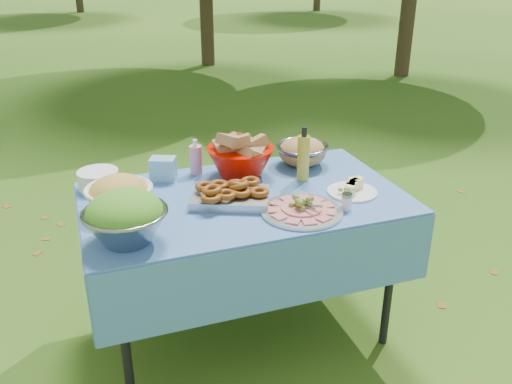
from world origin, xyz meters
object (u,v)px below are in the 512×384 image
(salad_bowl, at_px, (125,217))
(plate_stack, at_px, (98,179))
(oil_bottle, at_px, (303,154))
(picnic_table, at_px, (245,267))
(charcuterie_platter, at_px, (302,204))
(pasta_bowl_steel, at_px, (302,151))
(bread_bowl, at_px, (240,154))

(salad_bowl, xyz_separation_m, plate_stack, (-0.06, 0.57, -0.06))
(plate_stack, relative_size, oil_bottle, 0.71)
(picnic_table, xyz_separation_m, charcuterie_platter, (0.18, -0.24, 0.42))
(charcuterie_platter, bearing_deg, plate_stack, 144.83)
(pasta_bowl_steel, bearing_deg, charcuterie_platter, -113.88)
(charcuterie_platter, bearing_deg, oil_bottle, 65.43)
(plate_stack, bearing_deg, picnic_table, -27.61)
(charcuterie_platter, distance_m, oil_bottle, 0.38)
(picnic_table, distance_m, oil_bottle, 0.62)
(salad_bowl, distance_m, bread_bowl, 0.80)
(picnic_table, height_order, plate_stack, plate_stack)
(picnic_table, distance_m, bread_bowl, 0.56)
(pasta_bowl_steel, bearing_deg, picnic_table, -145.61)
(picnic_table, height_order, pasta_bowl_steel, pasta_bowl_steel)
(pasta_bowl_steel, distance_m, oil_bottle, 0.21)
(bread_bowl, bearing_deg, charcuterie_platter, -76.70)
(picnic_table, distance_m, pasta_bowl_steel, 0.68)
(bread_bowl, distance_m, oil_bottle, 0.31)
(plate_stack, bearing_deg, bread_bowl, -6.00)
(pasta_bowl_steel, bearing_deg, salad_bowl, -151.26)
(bread_bowl, relative_size, pasta_bowl_steel, 1.24)
(picnic_table, height_order, bread_bowl, bread_bowl)
(plate_stack, bearing_deg, pasta_bowl_steel, -2.20)
(charcuterie_platter, bearing_deg, bread_bowl, 103.30)
(salad_bowl, relative_size, pasta_bowl_steel, 1.19)
(picnic_table, bearing_deg, salad_bowl, -155.90)
(plate_stack, xyz_separation_m, oil_bottle, (0.96, -0.23, 0.09))
(picnic_table, xyz_separation_m, oil_bottle, (0.34, 0.09, 0.52))
(bread_bowl, xyz_separation_m, pasta_bowl_steel, (0.35, 0.03, -0.04))
(plate_stack, relative_size, pasta_bowl_steel, 0.71)
(bread_bowl, height_order, oil_bottle, oil_bottle)
(picnic_table, bearing_deg, bread_bowl, 75.32)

